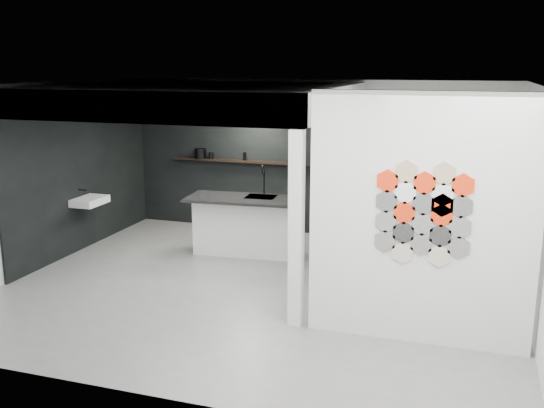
{
  "coord_description": "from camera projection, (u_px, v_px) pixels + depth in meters",
  "views": [
    {
      "loc": [
        2.65,
        -7.57,
        3.07
      ],
      "look_at": [
        0.1,
        0.3,
        1.15
      ],
      "focal_mm": 40.0,
      "sensor_mm": 36.0,
      "label": 1
    }
  ],
  "objects": [
    {
      "name": "glass_bowl",
      "position": [
        319.0,
        161.0,
        10.8
      ],
      "size": [
        0.17,
        0.17,
        0.09
      ],
      "primitive_type": "cylinder",
      "rotation": [
        0.0,
        0.0,
        -0.36
      ],
      "color": "gray",
      "rests_on": "display_shelf"
    },
    {
      "name": "kettle",
      "position": [
        294.0,
        158.0,
        10.93
      ],
      "size": [
        0.24,
        0.24,
        0.17
      ],
      "primitive_type": "ellipsoid",
      "rotation": [
        0.0,
        0.0,
        0.23
      ],
      "color": "black",
      "rests_on": "display_shelf"
    },
    {
      "name": "utensil_cup",
      "position": [
        211.0,
        156.0,
        11.43
      ],
      "size": [
        0.12,
        0.12,
        0.11
      ],
      "primitive_type": "cylinder",
      "rotation": [
        0.0,
        0.0,
        -0.34
      ],
      "color": "black",
      "rests_on": "display_shelf"
    },
    {
      "name": "bay_clad_left",
      "position": [
        84.0,
        179.0,
        10.21
      ],
      "size": [
        0.04,
        4.0,
        2.35
      ],
      "primitive_type": "cube",
      "color": "black",
      "rests_on": "floor"
    },
    {
      "name": "partition_panel",
      "position": [
        421.0,
        221.0,
        6.59
      ],
      "size": [
        2.45,
        0.15,
        2.8
      ],
      "primitive_type": "cube",
      "color": "silver",
      "rests_on": "floor"
    },
    {
      "name": "bulkhead",
      "position": [
        199.0,
        99.0,
        9.24
      ],
      "size": [
        4.4,
        4.0,
        0.4
      ],
      "primitive_type": "cube",
      "color": "silver",
      "rests_on": "corner_column"
    },
    {
      "name": "corner_column",
      "position": [
        296.0,
        230.0,
        7.07
      ],
      "size": [
        0.16,
        0.16,
        2.35
      ],
      "primitive_type": "cube",
      "color": "silver",
      "rests_on": "floor"
    },
    {
      "name": "bottle_dark",
      "position": [
        245.0,
        156.0,
        11.22
      ],
      "size": [
        0.07,
        0.07,
        0.15
      ],
      "primitive_type": "cylinder",
      "rotation": [
        0.0,
        0.0,
        -0.31
      ],
      "color": "black",
      "rests_on": "display_shelf"
    },
    {
      "name": "hex_tile_cluster",
      "position": [
        424.0,
        214.0,
        6.48
      ],
      "size": [
        1.04,
        0.02,
        1.16
      ],
      "color": "#66635E",
      "rests_on": "partition_panel"
    },
    {
      "name": "wall_basin",
      "position": [
        90.0,
        201.0,
        10.03
      ],
      "size": [
        0.4,
        0.6,
        0.12
      ],
      "primitive_type": "cube",
      "color": "silver",
      "rests_on": "bay_clad_left"
    },
    {
      "name": "stockpot",
      "position": [
        200.0,
        153.0,
        11.49
      ],
      "size": [
        0.28,
        0.28,
        0.18
      ],
      "primitive_type": "cylinder",
      "rotation": [
        0.0,
        0.0,
        0.34
      ],
      "color": "black",
      "rests_on": "display_shelf"
    },
    {
      "name": "glass_vase",
      "position": [
        319.0,
        160.0,
        10.8
      ],
      "size": [
        0.15,
        0.15,
        0.16
      ],
      "primitive_type": "cylinder",
      "rotation": [
        0.0,
        0.0,
        -0.42
      ],
      "color": "gray",
      "rests_on": "display_shelf"
    },
    {
      "name": "kitchen_island",
      "position": [
        244.0,
        224.0,
        9.95
      ],
      "size": [
        1.87,
        0.93,
        1.46
      ],
      "rotation": [
        0.0,
        0.0,
        0.07
      ],
      "color": "silver",
      "rests_on": "floor"
    },
    {
      "name": "bay_clad_back",
      "position": [
        245.0,
        167.0,
        11.38
      ],
      "size": [
        4.4,
        0.04,
        2.35
      ],
      "primitive_type": "cube",
      "color": "black",
      "rests_on": "floor"
    },
    {
      "name": "floor",
      "position": [
        259.0,
        288.0,
        8.51
      ],
      "size": [
        7.0,
        6.0,
        0.01
      ],
      "primitive_type": "cube",
      "color": "slate"
    },
    {
      "name": "fascia_beam",
      "position": [
        134.0,
        107.0,
        7.47
      ],
      "size": [
        4.4,
        0.16,
        0.4
      ],
      "primitive_type": "cube",
      "color": "silver",
      "rests_on": "corner_column"
    },
    {
      "name": "display_shelf",
      "position": [
        248.0,
        161.0,
        11.23
      ],
      "size": [
        3.0,
        0.15,
        0.04
      ],
      "primitive_type": "cube",
      "color": "black",
      "rests_on": "bay_clad_back"
    }
  ]
}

